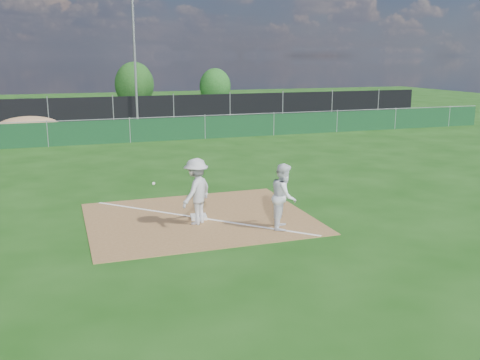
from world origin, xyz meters
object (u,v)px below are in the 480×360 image
object	(u,v)px
first_base	(199,217)
tree_mid	(134,84)
car_right	(176,105)
light_pole	(135,62)
runner	(284,196)
car_left	(30,108)
play_at_first	(196,191)
tree_right	(215,86)
car_mid	(91,107)

from	to	relation	value
first_base	tree_mid	xyz separation A→B (m)	(2.94, 32.75, 1.94)
tree_mid	car_right	bearing A→B (deg)	-69.59
light_pole	first_base	world-z (taller)	light_pole
runner	car_left	distance (m)	29.47
car_left	first_base	bearing A→B (deg)	-153.86
play_at_first	runner	distance (m)	2.30
tree_right	car_mid	bearing A→B (deg)	-152.27
car_left	tree_right	bearing A→B (deg)	-53.60
play_at_first	car_right	size ratio (longest dim) A/B	0.36
play_at_first	runner	world-z (taller)	play_at_first
car_right	light_pole	bearing A→B (deg)	133.17
car_mid	tree_mid	distance (m)	6.94
car_left	tree_mid	size ratio (longest dim) A/B	1.16
play_at_first	car_mid	world-z (taller)	play_at_first
car_right	tree_right	xyz separation A→B (m)	(5.00, 6.42, 0.96)
car_mid	tree_mid	size ratio (longest dim) A/B	1.06
car_right	tree_mid	size ratio (longest dim) A/B	1.29
play_at_first	car_right	distance (m)	27.65
runner	tree_mid	world-z (taller)	tree_mid
runner	play_at_first	bearing A→B (deg)	89.69
first_base	play_at_first	xyz separation A→B (m)	(-0.16, -0.42, 0.83)
runner	car_mid	distance (m)	28.83
first_base	car_right	bearing A→B (deg)	79.00
play_at_first	car_mid	size ratio (longest dim) A/B	0.43
light_pole	tree_mid	distance (m)	11.27
light_pole	play_at_first	distance (m)	22.45
play_at_first	runner	size ratio (longest dim) A/B	1.05
runner	car_right	bearing A→B (deg)	19.86
runner	tree_right	size ratio (longest dim) A/B	0.52
tree_mid	car_left	bearing A→B (deg)	-145.57
tree_right	play_at_first	bearing A→B (deg)	-107.14
first_base	play_at_first	bearing A→B (deg)	-110.56
first_base	tree_mid	size ratio (longest dim) A/B	0.11
light_pole	car_left	size ratio (longest dim) A/B	1.76
light_pole	runner	size ratio (longest dim) A/B	4.69
tree_right	first_base	bearing A→B (deg)	-107.10
light_pole	play_at_first	bearing A→B (deg)	-94.33
first_base	car_left	xyz separation A→B (m)	(-5.26, 27.13, 0.72)
car_left	car_right	world-z (taller)	car_left
first_base	car_right	size ratio (longest dim) A/B	0.08
first_base	car_left	world-z (taller)	car_left
car_mid	tree_right	bearing A→B (deg)	-52.53
play_at_first	car_left	distance (m)	28.02
first_base	play_at_first	size ratio (longest dim) A/B	0.24
car_left	tree_mid	xyz separation A→B (m)	(8.20, 5.62, 1.22)
light_pole	first_base	bearing A→B (deg)	-94.00
car_left	tree_right	world-z (taller)	tree_right
first_base	tree_right	bearing A→B (deg)	72.90
car_mid	car_right	world-z (taller)	car_right
light_pole	runner	distance (m)	23.42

